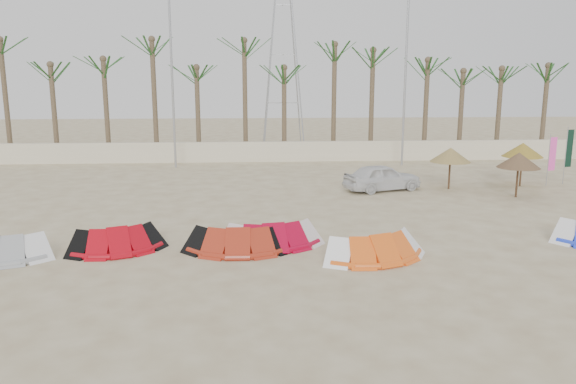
{
  "coord_description": "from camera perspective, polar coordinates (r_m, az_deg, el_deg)",
  "views": [
    {
      "loc": [
        -1.25,
        -14.18,
        5.51
      ],
      "look_at": [
        0.0,
        6.0,
        1.3
      ],
      "focal_mm": 35.0,
      "sensor_mm": 36.0,
      "label": 1
    }
  ],
  "objects": [
    {
      "name": "boundary_wall",
      "position": [
        36.52,
        -1.56,
        4.12
      ],
      "size": [
        60.0,
        0.3,
        1.3
      ],
      "primitive_type": "cube",
      "color": "beige",
      "rests_on": "ground"
    },
    {
      "name": "car",
      "position": [
        27.65,
        9.56,
        1.48
      ],
      "size": [
        4.11,
        2.7,
        1.3
      ],
      "primitive_type": "imported",
      "rotation": [
        0.0,
        0.0,
        1.9
      ],
      "color": "silver",
      "rests_on": "ground"
    },
    {
      "name": "pylon",
      "position": [
        42.59,
        -0.49,
        4.34
      ],
      "size": [
        3.0,
        3.0,
        14.0
      ],
      "primitive_type": null,
      "color": "#A5A8AD",
      "rests_on": "ground"
    },
    {
      "name": "kite_red_left",
      "position": [
        18.89,
        -16.75,
        -4.39
      ],
      "size": [
        3.35,
        2.35,
        0.9
      ],
      "color": "#B00613",
      "rests_on": "ground"
    },
    {
      "name": "flag_pink",
      "position": [
        31.31,
        25.25,
        3.37
      ],
      "size": [
        0.45,
        0.12,
        2.61
      ],
      "color": "#A5A8AD",
      "rests_on": "ground"
    },
    {
      "name": "kite_orange",
      "position": [
        17.59,
        8.76,
        -5.2
      ],
      "size": [
        3.66,
        2.44,
        0.9
      ],
      "color": "orange",
      "rests_on": "ground"
    },
    {
      "name": "kite_red_right",
      "position": [
        18.64,
        -1.65,
        -4.09
      ],
      "size": [
        3.49,
        1.98,
        0.9
      ],
      "color": "#A60524",
      "rests_on": "ground"
    },
    {
      "name": "lamp_b",
      "position": [
        34.5,
        -11.66,
        11.96
      ],
      "size": [
        1.25,
        0.14,
        11.0
      ],
      "color": "#A5A8AD",
      "rests_on": "ground"
    },
    {
      "name": "flag_green",
      "position": [
        32.17,
        26.66,
        3.82
      ],
      "size": [
        0.44,
        0.14,
        2.97
      ],
      "color": "#A5A8AD",
      "rests_on": "ground"
    },
    {
      "name": "palm_line",
      "position": [
        37.74,
        -0.65,
        13.19
      ],
      "size": [
        52.0,
        4.0,
        7.7
      ],
      "color": "brown",
      "rests_on": "ground"
    },
    {
      "name": "parasol_mid",
      "position": [
        27.65,
        22.4,
        3.0
      ],
      "size": [
        1.94,
        1.94,
        2.07
      ],
      "color": "#4C331E",
      "rests_on": "ground"
    },
    {
      "name": "kite_red_mid",
      "position": [
        18.2,
        -5.01,
        -4.53
      ],
      "size": [
        3.44,
        1.59,
        0.9
      ],
      "color": "#A32A16",
      "rests_on": "ground"
    },
    {
      "name": "lamp_c",
      "position": [
        35.42,
        11.91,
        11.94
      ],
      "size": [
        1.25,
        0.14,
        11.0
      ],
      "color": "#A5A8AD",
      "rests_on": "ground"
    },
    {
      "name": "parasol_right",
      "position": [
        30.5,
        22.74,
        3.97
      ],
      "size": [
        2.01,
        2.01,
        2.21
      ],
      "color": "#4C331E",
      "rests_on": "ground"
    },
    {
      "name": "ground",
      "position": [
        15.26,
        1.42,
        -9.41
      ],
      "size": [
        120.0,
        120.0,
        0.0
      ],
      "primitive_type": "plane",
      "color": "beige",
      "rests_on": "ground"
    },
    {
      "name": "parasol_left",
      "position": [
        28.58,
        16.18,
        3.65
      ],
      "size": [
        1.99,
        1.99,
        2.06
      ],
      "color": "#4C331E",
      "rests_on": "ground"
    }
  ]
}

